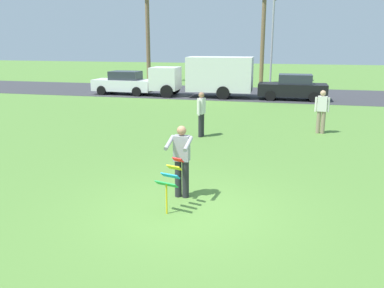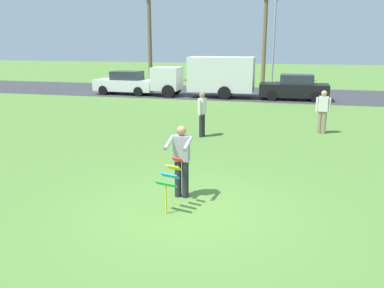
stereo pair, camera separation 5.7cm
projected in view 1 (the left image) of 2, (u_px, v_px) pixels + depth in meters
ground_plane at (188, 209)px, 8.78m from camera, size 120.00×120.00×0.00m
road_strip at (260, 94)px, 27.98m from camera, size 120.00×8.00×0.01m
person_kite_flyer at (182, 159)px, 9.25m from camera, size 0.53×0.65×1.73m
kite_held at (170, 178)px, 8.52m from camera, size 0.53×0.70×1.14m
parked_car_white at (124, 83)px, 27.66m from camera, size 4.24×1.91×1.60m
parked_truck_white_box at (207, 76)px, 26.13m from camera, size 6.76×2.26×2.62m
parked_car_black at (293, 88)px, 25.02m from camera, size 4.21×1.86×1.60m
streetlight_pole at (272, 36)px, 31.56m from camera, size 0.24×1.65×7.00m
person_walker_near at (201, 113)px, 15.28m from camera, size 0.28×0.56×1.73m
person_walker_far at (322, 110)px, 15.83m from camera, size 0.57×0.26×1.73m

